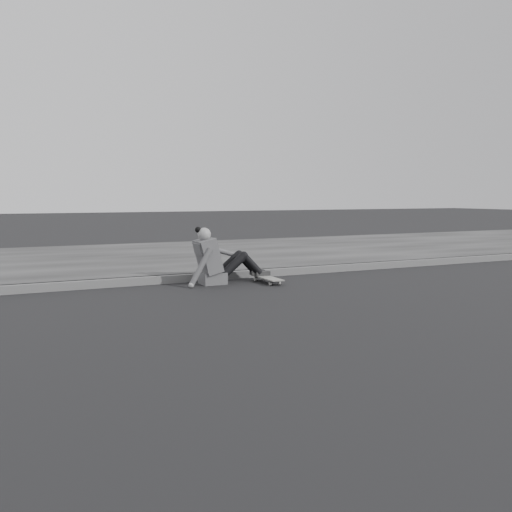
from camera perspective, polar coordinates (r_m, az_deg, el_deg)
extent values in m
plane|color=black|center=(8.06, 17.16, -3.76)|extent=(80.00, 80.00, 0.00)
cube|color=#545454|center=(10.07, 7.18, -1.26)|extent=(24.00, 0.16, 0.12)
cube|color=#313131|center=(12.70, -0.21, 0.30)|extent=(24.00, 6.00, 0.12)
cylinder|color=#9A9A95|center=(8.52, 1.45, -2.78)|extent=(0.03, 0.05, 0.05)
cylinder|color=#9A9A95|center=(8.59, 2.34, -2.71)|extent=(0.03, 0.05, 0.05)
cylinder|color=#9A9A95|center=(8.98, -0.06, -2.32)|extent=(0.03, 0.05, 0.05)
cylinder|color=#9A9A95|center=(9.05, 0.79, -2.26)|extent=(0.03, 0.05, 0.05)
cube|color=#28282B|center=(8.55, 1.89, -2.56)|extent=(0.16, 0.04, 0.03)
cube|color=#28282B|center=(9.01, 0.37, -2.11)|extent=(0.16, 0.04, 0.03)
cube|color=slate|center=(8.78, 1.11, -2.17)|extent=(0.20, 0.78, 0.02)
cube|color=#4A4A4C|center=(8.68, -4.36, -2.21)|extent=(0.36, 0.34, 0.18)
cube|color=#4A4A4C|center=(8.61, -4.81, 0.00)|extent=(0.37, 0.40, 0.57)
cube|color=#4A4A4C|center=(8.56, -5.63, 0.76)|extent=(0.14, 0.30, 0.20)
cylinder|color=gray|center=(8.57, -5.14, 1.58)|extent=(0.09, 0.09, 0.08)
sphere|color=gray|center=(8.56, -5.21, 2.17)|extent=(0.20, 0.20, 0.20)
sphere|color=black|center=(8.55, -5.82, 2.63)|extent=(0.09, 0.09, 0.09)
cylinder|color=black|center=(8.69, -2.22, -0.89)|extent=(0.43, 0.13, 0.39)
cylinder|color=black|center=(8.86, -2.68, -0.77)|extent=(0.43, 0.13, 0.39)
cylinder|color=black|center=(8.81, -0.43, -0.82)|extent=(0.35, 0.11, 0.36)
cylinder|color=black|center=(8.98, -0.92, -0.70)|extent=(0.35, 0.11, 0.36)
sphere|color=black|center=(8.74, -1.23, 0.04)|extent=(0.13, 0.13, 0.13)
sphere|color=black|center=(8.91, -1.71, 0.15)|extent=(0.13, 0.13, 0.13)
cube|color=#272727|center=(8.91, 0.65, -1.76)|extent=(0.24, 0.08, 0.07)
cube|color=#272727|center=(9.07, 0.15, -1.62)|extent=(0.24, 0.08, 0.07)
cylinder|color=#4A4A4C|center=(8.37, -5.57, -1.16)|extent=(0.38, 0.08, 0.58)
sphere|color=gray|center=(8.34, -6.50, -2.92)|extent=(0.08, 0.08, 0.08)
cylinder|color=#4A4A4C|center=(8.84, -3.73, 0.55)|extent=(0.48, 0.08, 0.21)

